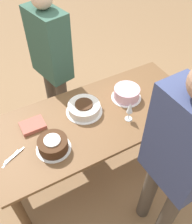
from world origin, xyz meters
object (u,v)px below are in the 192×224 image
object	(u,v)px
cake_center_white	(84,108)
wine_glass_far	(161,84)
cake_front_chocolate	(53,145)
person_watching	(51,57)
person_cutting	(177,158)
wine_glass_near	(130,109)
cake_back_decorated	(127,93)

from	to	relation	value
cake_center_white	wine_glass_far	bearing A→B (deg)	-12.43
cake_front_chocolate	person_watching	size ratio (longest dim) A/B	0.17
cake_center_white	person_cutting	distance (m)	0.90
person_watching	cake_front_chocolate	bearing A→B (deg)	-34.56
wine_glass_near	wine_glass_far	xyz separation A→B (m)	(0.39, 0.11, 0.02)
wine_glass_near	cake_front_chocolate	bearing A→B (deg)	178.25
cake_front_chocolate	person_watching	xyz separation A→B (m)	(0.33, 0.83, 0.16)
cake_front_chocolate	cake_back_decorated	size ratio (longest dim) A/B	0.98
cake_back_decorated	wine_glass_far	size ratio (longest dim) A/B	1.32
cake_center_white	wine_glass_near	distance (m)	0.39
wine_glass_near	person_watching	world-z (taller)	person_watching
wine_glass_near	cake_center_white	bearing A→B (deg)	137.94
cake_front_chocolate	person_cutting	xyz separation A→B (m)	(0.57, -0.62, 0.23)
cake_back_decorated	person_watching	xyz separation A→B (m)	(-0.45, 0.62, 0.15)
person_watching	wine_glass_near	bearing A→B (deg)	8.07
person_watching	wine_glass_far	bearing A→B (deg)	31.18
cake_back_decorated	cake_center_white	bearing A→B (deg)	176.02
cake_front_chocolate	person_cutting	world-z (taller)	person_cutting
cake_center_white	cake_front_chocolate	world-z (taller)	cake_front_chocolate
cake_front_chocolate	person_cutting	distance (m)	0.87
cake_center_white	cake_back_decorated	bearing A→B (deg)	-3.98
cake_front_chocolate	wine_glass_near	xyz separation A→B (m)	(0.65, -0.02, 0.07)
cake_center_white	wine_glass_near	bearing A→B (deg)	-42.06
wine_glass_far	person_watching	size ratio (longest dim) A/B	0.13
cake_back_decorated	person_cutting	world-z (taller)	person_cutting
cake_center_white	person_cutting	world-z (taller)	person_cutting
cake_back_decorated	wine_glass_far	bearing A→B (deg)	-24.29
wine_glass_far	person_watching	xyz separation A→B (m)	(-0.71, 0.74, 0.07)
cake_back_decorated	person_watching	distance (m)	0.78
cake_front_chocolate	wine_glass_near	size ratio (longest dim) A/B	1.44
cake_back_decorated	person_cutting	xyz separation A→B (m)	(-0.21, -0.82, 0.23)
cake_back_decorated	wine_glass_far	world-z (taller)	wine_glass_far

